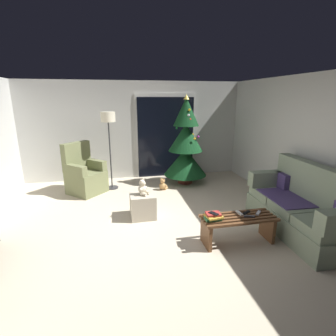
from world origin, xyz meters
TOP-DOWN VIEW (x-y plane):
  - ground_plane at (0.00, 0.00)m, footprint 7.00×7.00m
  - wall_back at (0.00, 3.06)m, footprint 5.72×0.12m
  - wall_right at (2.86, 0.00)m, footprint 0.12×6.00m
  - patio_door_frame at (0.82, 2.99)m, footprint 1.60×0.02m
  - patio_door_glass at (0.82, 2.97)m, footprint 1.50×0.02m
  - couch at (2.32, -0.48)m, footprint 0.85×1.97m
  - coffee_table at (1.19, -0.57)m, footprint 1.10×0.40m
  - remote_white at (1.24, -0.49)m, footprint 0.05×0.16m
  - remote_black at (1.35, -0.49)m, footprint 0.15×0.12m
  - remote_graphite at (1.33, -0.62)m, footprint 0.16×0.09m
  - remote_silver at (1.52, -0.54)m, footprint 0.14×0.14m
  - book_stack at (0.79, -0.58)m, footprint 0.25×0.23m
  - cell_phone at (0.79, -0.59)m, footprint 0.13×0.16m
  - christmas_tree at (1.17, 2.25)m, footprint 1.05×1.05m
  - armchair at (-1.23, 2.07)m, footprint 0.97×0.97m
  - floor_lamp at (-0.64, 2.22)m, footprint 0.32×0.32m
  - ottoman at (-0.09, 0.56)m, footprint 0.44×0.44m
  - teddy_bear_cream at (-0.09, 0.55)m, footprint 0.22×0.21m
  - teddy_bear_honey_by_tree at (0.52, 1.86)m, footprint 0.21×0.22m

SIDE VIEW (x-z plane):
  - ground_plane at x=0.00m, z-range 0.00..0.00m
  - teddy_bear_honey_by_tree at x=0.52m, z-range -0.02..0.26m
  - ottoman at x=-0.09m, z-range 0.00..0.43m
  - coffee_table at x=1.19m, z-range 0.07..0.48m
  - couch at x=2.32m, z-range -0.14..0.94m
  - armchair at x=-1.23m, z-range -0.16..0.97m
  - remote_white at x=1.24m, z-range 0.41..0.44m
  - remote_black at x=1.35m, z-range 0.41..0.44m
  - remote_graphite at x=1.33m, z-range 0.41..0.44m
  - remote_silver at x=1.52m, z-range 0.41..0.44m
  - book_stack at x=0.79m, z-range 0.41..0.51m
  - cell_phone at x=0.79m, z-range 0.51..0.52m
  - teddy_bear_cream at x=-0.09m, z-range 0.41..0.69m
  - christmas_tree at x=1.17m, z-range -0.13..2.04m
  - patio_door_glass at x=0.82m, z-range 0.00..2.10m
  - patio_door_frame at x=0.82m, z-range 0.00..2.20m
  - wall_back at x=0.00m, z-range 0.00..2.50m
  - wall_right at x=2.86m, z-range 0.00..2.50m
  - floor_lamp at x=-0.64m, z-range 0.61..2.40m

